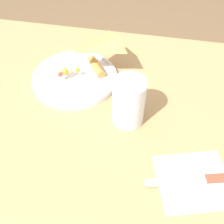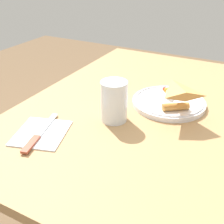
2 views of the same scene
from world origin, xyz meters
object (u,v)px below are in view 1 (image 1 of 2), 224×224
Objects in this scene: plate_pizza at (75,76)px; milk_glass at (129,103)px; butter_knife at (199,180)px; dining_table at (82,132)px; napkin_folded at (194,181)px.

milk_glass is at bearing 145.32° from plate_pizza.
plate_pizza is at bearing -52.18° from butter_knife.
napkin_folded reaches higher than dining_table.
milk_glass is (-0.17, 0.12, 0.04)m from plate_pizza.
dining_table is 5.91× the size of napkin_folded.
butter_knife is at bearing 142.91° from plate_pizza.
plate_pizza is 1.32× the size of napkin_folded.
milk_glass reaches higher than dining_table.
butter_knife is (-0.01, -0.00, 0.00)m from napkin_folded.
plate_pizza is at bearing -34.68° from milk_glass.
napkin_folded is (-0.17, 0.15, -0.06)m from milk_glass.
napkin_folded is (-0.31, 0.18, 0.13)m from dining_table.
butter_knife is (-0.18, 0.14, -0.05)m from milk_glass.
plate_pizza is at bearing -70.16° from dining_table.
plate_pizza reaches higher than napkin_folded.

